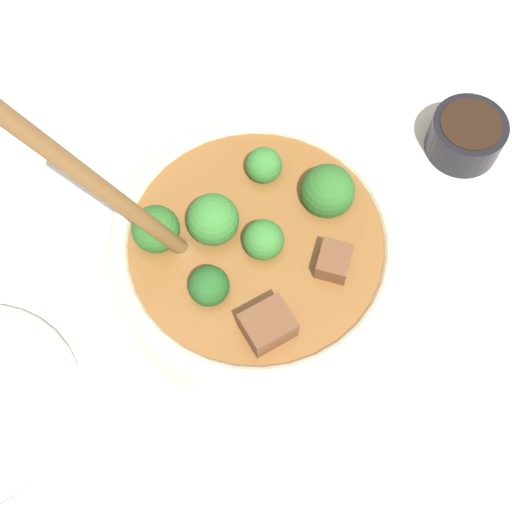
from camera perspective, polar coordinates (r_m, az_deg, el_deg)
ground_plane at (r=0.63m, az=-0.00°, el=-2.26°), size 4.00×4.00×0.00m
stew_bowl at (r=0.58m, az=-0.07°, el=-0.14°), size 0.24×0.23×0.28m
condiment_bowl at (r=0.70m, az=16.49°, el=9.30°), size 0.07×0.07×0.04m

